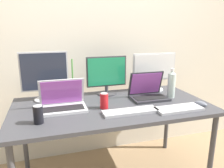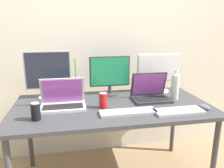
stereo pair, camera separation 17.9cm
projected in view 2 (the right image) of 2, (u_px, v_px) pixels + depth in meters
wall_back at (101, 34)px, 2.26m from camera, size 7.00×0.08×2.60m
work_desk at (112, 111)px, 1.86m from camera, size 1.64×0.84×0.74m
monitor_left at (48, 74)px, 1.96m from camera, size 0.40×0.21×0.43m
monitor_center at (110, 74)px, 2.08m from camera, size 0.39×0.18×0.37m
monitor_right at (159, 71)px, 2.18m from camera, size 0.46×0.21×0.38m
laptop_silver at (63, 101)px, 1.77m from camera, size 0.36×0.23×0.24m
laptop_secondary at (150, 93)px, 1.96m from camera, size 0.33×0.23×0.24m
keyboard_main at (179, 111)px, 1.67m from camera, size 0.38×0.15×0.02m
keyboard_aux at (128, 112)px, 1.65m from camera, size 0.43×0.13×0.02m
mouse_by_keyboard at (204, 107)px, 1.73m from camera, size 0.09×0.12×0.04m
water_bottle at (175, 86)px, 1.95m from camera, size 0.07×0.07×0.27m
soda_can_near_keyboard at (103, 100)px, 1.75m from camera, size 0.07×0.07×0.13m
soda_can_by_laptop at (36, 112)px, 1.52m from camera, size 0.07×0.07×0.13m
bamboo_vase at (76, 89)px, 2.05m from camera, size 0.07×0.07×0.36m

